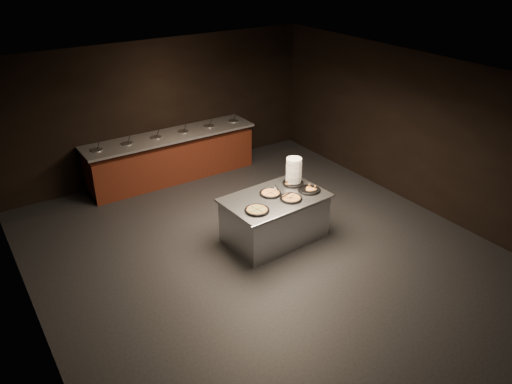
# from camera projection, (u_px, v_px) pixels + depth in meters

# --- Properties ---
(room) EXTENTS (7.02, 8.02, 2.92)m
(room) POSITION_uv_depth(u_px,v_px,m) (266.00, 177.00, 7.61)
(room) COLOR black
(room) RESTS_ON ground
(salad_bar) EXTENTS (3.70, 0.83, 1.18)m
(salad_bar) POSITION_uv_depth(u_px,v_px,m) (172.00, 160.00, 10.71)
(salad_bar) COLOR #4C1E12
(salad_bar) RESTS_ON ground
(serving_counter) EXTENTS (1.79, 1.21, 0.82)m
(serving_counter) POSITION_uv_depth(u_px,v_px,m) (275.00, 219.00, 8.57)
(serving_counter) COLOR silver
(serving_counter) RESTS_ON ground
(plate_stack) EXTENTS (0.27, 0.27, 0.46)m
(plate_stack) POSITION_uv_depth(u_px,v_px,m) (294.00, 170.00, 8.77)
(plate_stack) COLOR white
(plate_stack) RESTS_ON serving_counter
(pan_veggie_whole) EXTENTS (0.40, 0.40, 0.04)m
(pan_veggie_whole) POSITION_uv_depth(u_px,v_px,m) (257.00, 210.00, 7.93)
(pan_veggie_whole) COLOR black
(pan_veggie_whole) RESTS_ON serving_counter
(pan_cheese_whole) EXTENTS (0.37, 0.37, 0.04)m
(pan_cheese_whole) POSITION_uv_depth(u_px,v_px,m) (270.00, 193.00, 8.45)
(pan_cheese_whole) COLOR black
(pan_cheese_whole) RESTS_ON serving_counter
(pan_cheese_slices_a) EXTENTS (0.38, 0.38, 0.04)m
(pan_cheese_slices_a) POSITION_uv_depth(u_px,v_px,m) (293.00, 183.00, 8.80)
(pan_cheese_slices_a) COLOR black
(pan_cheese_slices_a) RESTS_ON serving_counter
(pan_cheese_slices_b) EXTENTS (0.38, 0.38, 0.04)m
(pan_cheese_slices_b) POSITION_uv_depth(u_px,v_px,m) (291.00, 198.00, 8.29)
(pan_cheese_slices_b) COLOR black
(pan_cheese_slices_b) RESTS_ON serving_counter
(pan_veggie_slices) EXTENTS (0.39, 0.39, 0.04)m
(pan_veggie_slices) POSITION_uv_depth(u_px,v_px,m) (309.00, 190.00, 8.57)
(pan_veggie_slices) COLOR black
(pan_veggie_slices) RESTS_ON serving_counter
(server_left) EXTENTS (0.09, 0.29, 0.14)m
(server_left) POSITION_uv_depth(u_px,v_px,m) (277.00, 189.00, 8.48)
(server_left) COLOR silver
(server_left) RESTS_ON serving_counter
(server_right) EXTENTS (0.28, 0.18, 0.15)m
(server_right) POSITION_uv_depth(u_px,v_px,m) (289.00, 196.00, 8.25)
(server_right) COLOR silver
(server_right) RESTS_ON serving_counter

